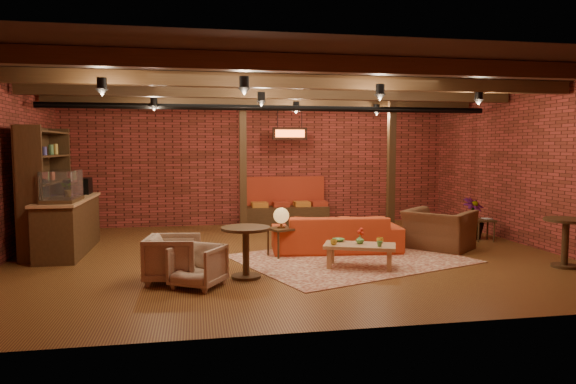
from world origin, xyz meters
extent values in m
plane|color=#411C10|center=(0.00, 0.00, 0.00)|extent=(10.00, 10.00, 0.00)
cube|color=black|center=(0.00, 0.00, 3.20)|extent=(10.00, 8.00, 0.02)
cube|color=maroon|center=(0.00, 4.00, 1.60)|extent=(10.00, 0.02, 3.20)
cube|color=maroon|center=(0.00, -4.00, 1.60)|extent=(10.00, 0.02, 3.20)
cube|color=maroon|center=(5.00, 0.00, 1.60)|extent=(0.02, 8.00, 3.20)
cylinder|color=black|center=(0.00, 1.60, 2.85)|extent=(9.60, 0.12, 0.12)
cube|color=#301F10|center=(-0.60, 2.60, 1.60)|extent=(0.16, 0.16, 3.20)
cube|color=#301F10|center=(2.80, 2.00, 1.60)|extent=(0.16, 0.16, 3.20)
imported|color=#337F33|center=(-4.00, 1.20, 1.22)|extent=(0.35, 0.39, 0.30)
cube|color=#E85117|center=(0.60, 3.10, 2.35)|extent=(0.86, 0.06, 0.30)
cube|color=maroon|center=(1.05, -0.54, 0.01)|extent=(4.56, 4.03, 0.01)
imported|color=#B03718|center=(0.96, 0.15, 0.36)|extent=(2.53, 1.19, 0.72)
cube|color=olive|center=(0.99, -1.23, 0.37)|extent=(1.30, 0.97, 0.06)
cube|color=olive|center=(0.46, -1.24, 0.17)|extent=(0.07, 0.07, 0.35)
cube|color=olive|center=(1.36, -1.60, 0.17)|extent=(0.07, 0.07, 0.35)
cube|color=olive|center=(0.61, -0.86, 0.17)|extent=(0.07, 0.07, 0.35)
cube|color=olive|center=(1.51, -1.22, 0.17)|extent=(0.07, 0.07, 0.35)
imported|color=gold|center=(0.54, -1.21, 0.45)|extent=(0.15, 0.15, 0.09)
imported|color=#529A46|center=(1.24, -1.48, 0.45)|extent=(0.12, 0.12, 0.09)
imported|color=gold|center=(1.36, -1.18, 0.45)|extent=(0.15, 0.15, 0.09)
imported|color=#529A46|center=(0.71, -0.92, 0.43)|extent=(0.26, 0.26, 0.05)
imported|color=#529A46|center=(1.00, -1.19, 0.46)|extent=(0.14, 0.14, 0.11)
sphere|color=red|center=(1.00, -1.19, 0.60)|extent=(0.10, 0.10, 0.10)
cube|color=#301F10|center=(-0.16, -0.11, 0.52)|extent=(0.57, 0.57, 0.04)
cylinder|color=#301F10|center=(-0.16, -0.11, 0.25)|extent=(0.04, 0.04, 0.50)
cylinder|color=brown|center=(-0.16, -0.11, 0.55)|extent=(0.15, 0.15, 0.02)
cylinder|color=brown|center=(-0.16, -0.11, 0.62)|extent=(0.04, 0.04, 0.21)
sphere|color=orange|center=(-0.16, -0.11, 0.77)|extent=(0.29, 0.29, 0.29)
cylinder|color=#301F10|center=(-0.95, -1.54, 0.77)|extent=(0.76, 0.76, 0.04)
cylinder|color=#301F10|center=(-0.95, -1.54, 0.39)|extent=(0.11, 0.11, 0.74)
cylinder|color=#301F10|center=(-0.95, -1.54, 0.02)|extent=(0.46, 0.46, 0.04)
imported|color=#C5B699|center=(-2.05, -1.56, 0.39)|extent=(0.80, 0.84, 0.78)
imported|color=#C5B699|center=(-1.68, -1.94, 0.34)|extent=(0.88, 0.87, 0.68)
imported|color=brown|center=(3.03, 0.01, 0.52)|extent=(1.37, 1.42, 1.05)
cube|color=#301F10|center=(4.40, 0.69, 0.45)|extent=(0.48, 0.48, 0.04)
cylinder|color=#301F10|center=(4.40, 0.69, 0.22)|extent=(0.04, 0.04, 0.43)
imported|color=#301F10|center=(4.40, 0.69, 0.48)|extent=(0.18, 0.23, 0.02)
cylinder|color=#301F10|center=(4.40, -1.79, 0.80)|extent=(0.70, 0.70, 0.04)
cylinder|color=#301F10|center=(4.40, -1.79, 0.41)|extent=(0.11, 0.11, 0.77)
cylinder|color=#301F10|center=(4.40, -1.79, 0.02)|extent=(0.42, 0.42, 0.04)
imported|color=#4C7F4C|center=(4.30, 0.97, 1.36)|extent=(1.98, 1.98, 2.71)
camera|label=1|loc=(-1.70, -9.32, 2.02)|focal=32.00mm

